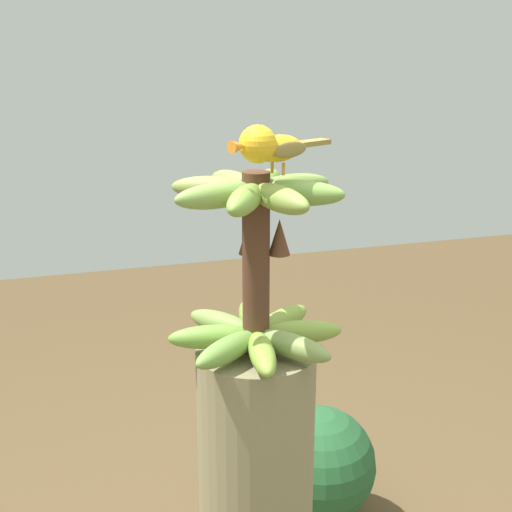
{
  "coord_description": "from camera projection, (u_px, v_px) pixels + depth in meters",
  "views": [
    {
      "loc": [
        1.01,
        -0.3,
        1.64
      ],
      "look_at": [
        0.0,
        0.0,
        1.31
      ],
      "focal_mm": 47.72,
      "sensor_mm": 36.0,
      "label": 1
    }
  ],
  "objects": [
    {
      "name": "banana_bunch",
      "position": [
        256.0,
        264.0,
        1.11
      ],
      "size": [
        0.3,
        0.3,
        0.31
      ],
      "color": "#4C2D1E",
      "rests_on": "banana_tree"
    },
    {
      "name": "perched_bird",
      "position": [
        269.0,
        146.0,
        1.02
      ],
      "size": [
        0.1,
        0.19,
        0.08
      ],
      "color": "#C68933",
      "rests_on": "banana_bunch"
    },
    {
      "name": "tropical_shrub",
      "position": [
        318.0,
        464.0,
        2.36
      ],
      "size": [
        0.4,
        0.4,
        0.45
      ],
      "color": "brown",
      "rests_on": "ground"
    }
  ]
}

